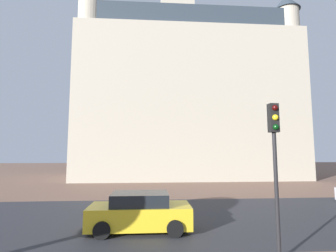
# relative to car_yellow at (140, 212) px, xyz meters

# --- Properties ---
(ground_plane) EXTENTS (120.00, 120.00, 0.00)m
(ground_plane) POSITION_rel_car_yellow_xyz_m (1.57, 2.43, -0.73)
(ground_plane) COLOR brown
(street_asphalt_strip) EXTENTS (120.00, 8.94, 0.00)m
(street_asphalt_strip) POSITION_rel_car_yellow_xyz_m (1.57, 1.97, -0.73)
(street_asphalt_strip) COLOR #2D2D33
(street_asphalt_strip) RESTS_ON ground_plane
(landmark_building) EXTENTS (26.77, 10.82, 36.80)m
(landmark_building) POSITION_rel_car_yellow_xyz_m (5.01, 20.78, 10.06)
(landmark_building) COLOR #B2A893
(landmark_building) RESTS_ON ground_plane
(car_yellow) EXTENTS (4.12, 1.98, 1.52)m
(car_yellow) POSITION_rel_car_yellow_xyz_m (0.00, 0.00, 0.00)
(car_yellow) COLOR gold
(car_yellow) RESTS_ON ground_plane
(traffic_light_pole) EXTENTS (0.28, 0.34, 4.70)m
(traffic_light_pole) POSITION_rel_car_yellow_xyz_m (4.24, -3.11, 2.55)
(traffic_light_pole) COLOR black
(traffic_light_pole) RESTS_ON ground_plane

